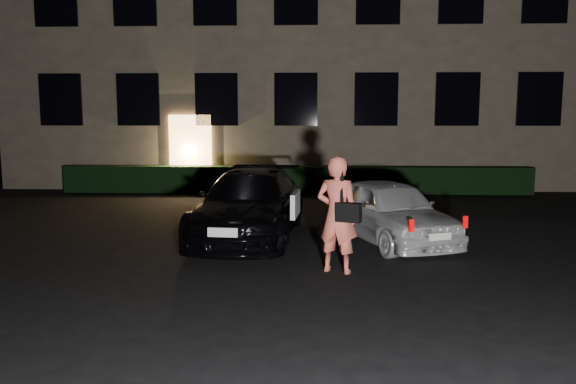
{
  "coord_description": "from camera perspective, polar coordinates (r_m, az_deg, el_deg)",
  "views": [
    {
      "loc": [
        0.51,
        -7.55,
        2.41
      ],
      "look_at": [
        0.11,
        2.0,
        1.14
      ],
      "focal_mm": 35.0,
      "sensor_mm": 36.0,
      "label": 1
    }
  ],
  "objects": [
    {
      "name": "sedan",
      "position": [
        11.36,
        -3.85,
        -1.27
      ],
      "size": [
        2.23,
        4.8,
        1.34
      ],
      "rotation": [
        0.0,
        0.0,
        -0.08
      ],
      "color": "black",
      "rests_on": "ground"
    },
    {
      "name": "hatch",
      "position": [
        11.08,
        10.28,
        -1.89
      ],
      "size": [
        2.59,
        3.88,
        1.23
      ],
      "rotation": [
        0.0,
        0.0,
        0.35
      ],
      "color": "silver",
      "rests_on": "ground"
    },
    {
      "name": "man",
      "position": [
        8.75,
        5.04,
        -2.28
      ],
      "size": [
        0.78,
        0.67,
        1.83
      ],
      "rotation": [
        0.0,
        0.0,
        2.77
      ],
      "color": "#E46350",
      "rests_on": "ground"
    },
    {
      "name": "hedge",
      "position": [
        18.16,
        0.75,
        1.28
      ],
      "size": [
        15.0,
        0.7,
        0.85
      ],
      "primitive_type": "cube",
      "color": "black",
      "rests_on": "ground"
    },
    {
      "name": "building",
      "position": [
        22.82,
        1.11,
        16.61
      ],
      "size": [
        20.0,
        8.11,
        12.0
      ],
      "color": "brown",
      "rests_on": "ground"
    },
    {
      "name": "ground",
      "position": [
        7.94,
        -1.43,
        -10.11
      ],
      "size": [
        80.0,
        80.0,
        0.0
      ],
      "primitive_type": "plane",
      "color": "black",
      "rests_on": "ground"
    }
  ]
}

